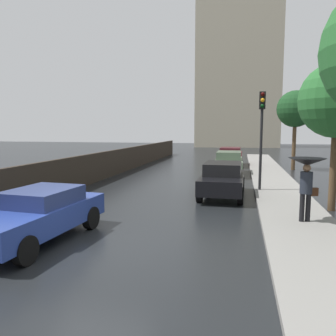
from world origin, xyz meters
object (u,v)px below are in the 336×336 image
Objects in this scene: car_blue_near_kerb at (38,214)px; traffic_light at (262,122)px; car_black_mid_road at (223,179)px; car_green_far_ahead at (229,162)px; street_tree_near at (295,109)px; car_maroon_behind_camera at (230,156)px; pedestrian_with_umbrella_near at (307,171)px.

car_blue_near_kerb is 0.98× the size of traffic_light.
traffic_light is (5.86, 7.93, 2.44)m from car_blue_near_kerb.
car_blue_near_kerb is at bearing -121.09° from car_black_mid_road.
car_green_far_ahead is 6.43m from street_tree_near.
car_black_mid_road is (4.27, 6.78, 0.06)m from car_blue_near_kerb.
car_maroon_behind_camera is at bearing 98.51° from traffic_light.
street_tree_near is (4.31, 10.44, 3.43)m from car_black_mid_road.
traffic_light is at bearing -80.68° from car_maroon_behind_camera.
street_tree_near is at bearing -112.11° from car_blue_near_kerb.
car_blue_near_kerb is 1.03× the size of car_black_mid_road.
street_tree_near is (8.58, 17.22, 3.49)m from car_blue_near_kerb.
car_blue_near_kerb is at bearing 8.82° from pedestrian_with_umbrella_near.
pedestrian_with_umbrella_near reaches higher than car_maroon_behind_camera.
car_blue_near_kerb is 0.78× the size of street_tree_near.
pedestrian_with_umbrella_near is (2.62, -3.94, 0.89)m from car_black_mid_road.
car_maroon_behind_camera is (4.21, 18.95, 0.06)m from car_blue_near_kerb.
car_maroon_behind_camera is 0.94× the size of traffic_light.
car_green_far_ahead is (-0.00, 7.11, 0.01)m from car_black_mid_road.
traffic_light is at bearing -75.48° from car_green_far_ahead.
traffic_light is at bearing -92.19° from pedestrian_with_umbrella_near.
car_maroon_behind_camera is at bearing -98.15° from car_blue_near_kerb.
traffic_light is at bearing 36.93° from car_black_mid_road.
car_green_far_ahead reaches higher than car_blue_near_kerb.
car_black_mid_road is at bearing -90.38° from car_green_far_ahead.
street_tree_near reaches higher than car_maroon_behind_camera.
car_maroon_behind_camera is 16.35m from pedestrian_with_umbrella_near.
car_blue_near_kerb is 19.41m from car_maroon_behind_camera.
traffic_light reaches higher than car_maroon_behind_camera.
pedestrian_with_umbrella_near is at bearing -79.75° from car_maroon_behind_camera.
car_black_mid_road is 1.02× the size of car_maroon_behind_camera.
car_blue_near_kerb is at bearing -107.49° from car_green_far_ahead.
car_blue_near_kerb is 2.26× the size of pedestrian_with_umbrella_near.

